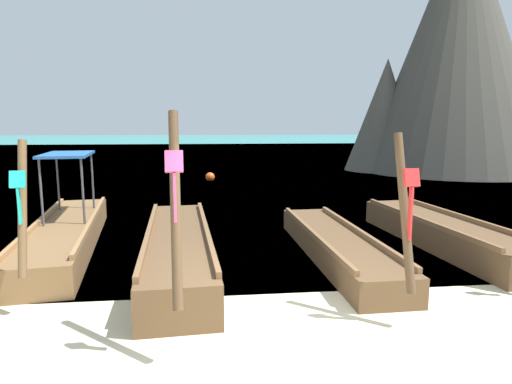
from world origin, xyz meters
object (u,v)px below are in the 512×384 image
longtail_boat_orange_ribbon (443,233)px  karst_rock (452,50)px  longtail_boat_pink_ribbon (178,249)px  longtail_boat_red_ribbon (336,245)px  longtail_boat_turquoise_ribbon (66,232)px  mooring_buoy_near (210,177)px

longtail_boat_orange_ribbon → karst_rock: (8.79, 15.45, 6.68)m
longtail_boat_pink_ribbon → longtail_boat_red_ribbon: (3.18, 0.17, -0.08)m
longtail_boat_orange_ribbon → karst_rock: size_ratio=0.41×
longtail_boat_red_ribbon → longtail_boat_orange_ribbon: longtail_boat_red_ribbon is taller
longtail_boat_turquoise_ribbon → mooring_buoy_near: bearing=73.9°
longtail_boat_red_ribbon → karst_rock: size_ratio=0.41×
longtail_boat_pink_ribbon → mooring_buoy_near: 12.74m
longtail_boat_pink_ribbon → karst_rock: (14.60, 16.20, 6.64)m
karst_rock → longtail_boat_red_ribbon: bearing=-125.5°
longtail_boat_red_ribbon → longtail_boat_turquoise_ribbon: bearing=166.4°
longtail_boat_orange_ribbon → mooring_buoy_near: size_ratio=13.32×
longtail_boat_orange_ribbon → mooring_buoy_near: (-5.15, 11.97, -0.08)m
longtail_boat_red_ribbon → karst_rock: bearing=54.5°
longtail_boat_pink_ribbon → longtail_boat_orange_ribbon: bearing=7.4°
longtail_boat_turquoise_ribbon → longtail_boat_pink_ribbon: longtail_boat_pink_ribbon is taller
longtail_boat_red_ribbon → karst_rock: (11.43, 16.04, 6.72)m
longtail_boat_turquoise_ribbon → karst_rock: (17.16, 14.65, 6.64)m
karst_rock → mooring_buoy_near: 15.87m
longtail_boat_pink_ribbon → karst_rock: bearing=48.0°
mooring_buoy_near → karst_rock: bearing=14.0°
longtail_boat_turquoise_ribbon → karst_rock: bearing=40.5°
longtail_boat_orange_ribbon → mooring_buoy_near: longtail_boat_orange_ribbon is taller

